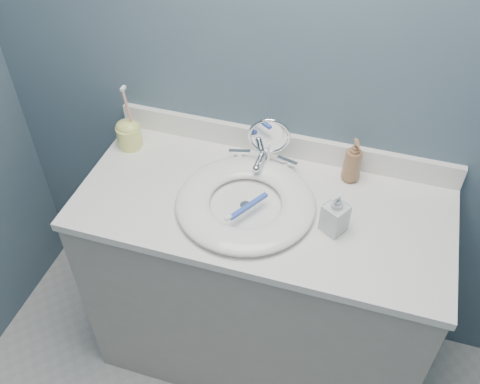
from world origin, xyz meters
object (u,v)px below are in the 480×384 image
at_px(makeup_mirror, 269,142).
at_px(soap_bottle_clear, 336,212).
at_px(soap_bottle_amber, 353,160).
at_px(toothbrush_holder, 129,133).

bearing_deg(makeup_mirror, soap_bottle_clear, -51.82).
xyz_separation_m(makeup_mirror, soap_bottle_amber, (0.28, 0.03, -0.03)).
distance_m(makeup_mirror, toothbrush_holder, 0.51).
bearing_deg(toothbrush_holder, makeup_mirror, 3.13).
relative_size(makeup_mirror, soap_bottle_amber, 1.28).
bearing_deg(soap_bottle_amber, soap_bottle_clear, -113.48).
height_order(soap_bottle_clear, toothbrush_holder, toothbrush_holder).
height_order(soap_bottle_amber, toothbrush_holder, toothbrush_holder).
bearing_deg(soap_bottle_clear, soap_bottle_amber, 116.68).
distance_m(makeup_mirror, soap_bottle_clear, 0.35).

